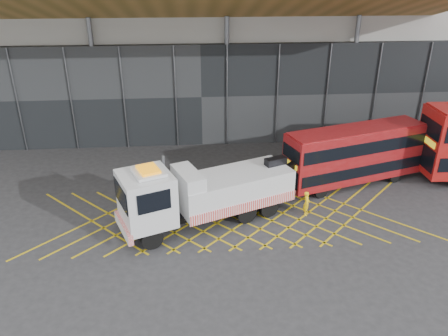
{
  "coord_description": "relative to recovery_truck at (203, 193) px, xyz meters",
  "views": [
    {
      "loc": [
        1.14,
        -22.07,
        13.49
      ],
      "look_at": [
        3.0,
        1.5,
        2.4
      ],
      "focal_mm": 35.0,
      "sensor_mm": 36.0,
      "label": 1
    }
  ],
  "objects": [
    {
      "name": "ground_plane",
      "position": [
        -1.63,
        0.57,
        -1.9
      ],
      "size": [
        120.0,
        120.0,
        0.0
      ],
      "primitive_type": "plane",
      "color": "#2A2A2C"
    },
    {
      "name": "bus_towed",
      "position": [
        10.18,
        4.14,
        0.29
      ],
      "size": [
        9.89,
        4.99,
        3.94
      ],
      "rotation": [
        0.0,
        0.0,
        0.3
      ],
      "color": "maroon",
      "rests_on": "ground_plane"
    },
    {
      "name": "construction_building",
      "position": [
        0.29,
        18.97,
        7.08
      ],
      "size": [
        55.0,
        23.97,
        18.0
      ],
      "color": "gray",
      "rests_on": "ground_plane"
    },
    {
      "name": "worker",
      "position": [
        6.1,
        0.34,
        -1.14
      ],
      "size": [
        0.5,
        0.63,
        1.51
      ],
      "primitive_type": "imported",
      "rotation": [
        0.0,
        0.0,
        1.28
      ],
      "color": "yellow",
      "rests_on": "ground_plane"
    },
    {
      "name": "road_markings",
      "position": [
        1.57,
        0.57,
        -1.89
      ],
      "size": [
        23.16,
        7.16,
        0.01
      ],
      "color": "gold",
      "rests_on": "ground_plane"
    },
    {
      "name": "recovery_truck",
      "position": [
        0.0,
        0.0,
        0.0
      ],
      "size": [
        11.47,
        6.32,
        4.1
      ],
      "rotation": [
        0.0,
        0.0,
        0.39
      ],
      "color": "black",
      "rests_on": "ground_plane"
    }
  ]
}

